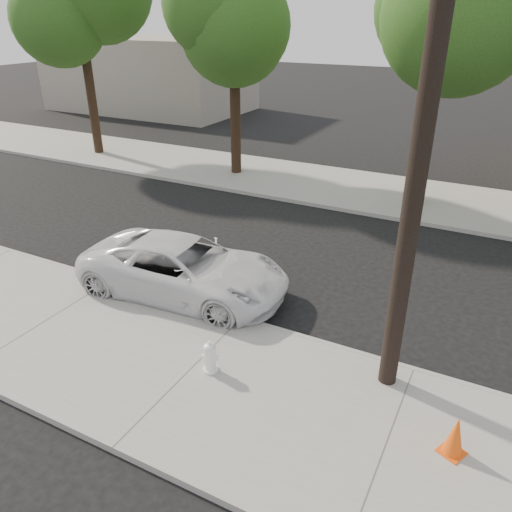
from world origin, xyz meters
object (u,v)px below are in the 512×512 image
at_px(police_cruiser, 185,268).
at_px(traffic_cone, 455,436).
at_px(fire_hydrant, 210,358).
at_px(utility_pole, 421,150).

bearing_deg(police_cruiser, traffic_cone, -113.84).
relative_size(police_cruiser, traffic_cone, 7.31).
distance_m(police_cruiser, fire_hydrant, 3.41).
bearing_deg(fire_hydrant, police_cruiser, 111.21).
height_order(fire_hydrant, traffic_cone, traffic_cone).
relative_size(police_cruiser, fire_hydrant, 8.31).
xyz_separation_m(police_cruiser, fire_hydrant, (2.32, -2.48, -0.29)).
height_order(utility_pole, traffic_cone, utility_pole).
relative_size(fire_hydrant, traffic_cone, 0.88).
bearing_deg(police_cruiser, utility_pole, -106.08).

